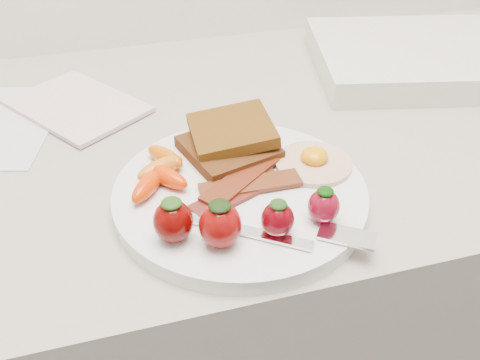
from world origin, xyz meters
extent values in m
cube|color=gray|center=(0.00, 1.70, 0.45)|extent=(2.00, 0.60, 0.90)
cylinder|color=white|center=(-0.02, 1.54, 0.91)|extent=(0.27, 0.27, 0.02)
cube|color=black|center=(-0.02, 1.61, 0.93)|extent=(0.11, 0.11, 0.01)
cube|color=#4B2E0C|center=(-0.01, 1.62, 0.94)|extent=(0.10, 0.10, 0.02)
cylinder|color=silver|center=(0.07, 1.56, 0.92)|extent=(0.10, 0.10, 0.01)
ellipsoid|color=orange|center=(0.07, 1.56, 0.93)|extent=(0.03, 0.03, 0.02)
cube|color=#3E0F08|center=(-0.03, 1.53, 0.92)|extent=(0.11, 0.07, 0.00)
cube|color=#3C1609|center=(-0.01, 1.54, 0.92)|extent=(0.11, 0.03, 0.00)
cube|color=#4F0703|center=(-0.02, 1.55, 0.92)|extent=(0.10, 0.09, 0.00)
ellipsoid|color=#CD6816|center=(-0.10, 1.58, 0.93)|extent=(0.06, 0.04, 0.02)
ellipsoid|color=red|center=(-0.10, 1.57, 0.93)|extent=(0.05, 0.06, 0.02)
ellipsoid|color=red|center=(-0.12, 1.56, 0.93)|extent=(0.05, 0.05, 0.02)
ellipsoid|color=#CB5A04|center=(-0.09, 1.61, 0.93)|extent=(0.04, 0.06, 0.02)
ellipsoid|color=#510302|center=(-0.10, 1.48, 0.94)|extent=(0.04, 0.04, 0.04)
ellipsoid|color=#1E4411|center=(-0.10, 1.48, 0.96)|extent=(0.02, 0.02, 0.01)
ellipsoid|color=#710706|center=(-0.06, 1.46, 0.94)|extent=(0.04, 0.04, 0.04)
ellipsoid|color=black|center=(-0.06, 1.46, 0.96)|extent=(0.02, 0.02, 0.01)
ellipsoid|color=#520109|center=(-0.01, 1.46, 0.94)|extent=(0.03, 0.03, 0.04)
ellipsoid|color=#1A3D10|center=(-0.01, 1.46, 0.95)|extent=(0.02, 0.02, 0.01)
ellipsoid|color=maroon|center=(0.04, 1.47, 0.94)|extent=(0.03, 0.03, 0.03)
ellipsoid|color=#073604|center=(0.04, 1.47, 0.95)|extent=(0.02, 0.02, 0.01)
cube|color=white|center=(-0.04, 1.47, 0.92)|extent=(0.11, 0.08, 0.00)
cube|color=white|center=(0.05, 1.44, 0.92)|extent=(0.06, 0.05, 0.00)
cube|color=beige|center=(-0.18, 1.80, 0.91)|extent=(0.21, 0.22, 0.01)
cube|color=beige|center=(0.34, 1.78, 0.92)|extent=(0.37, 0.32, 0.04)
camera|label=1|loc=(-0.14, 1.11, 1.26)|focal=40.00mm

